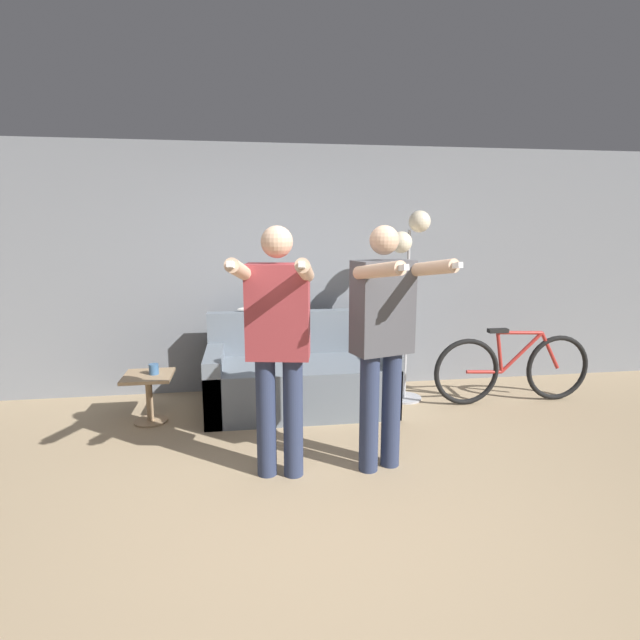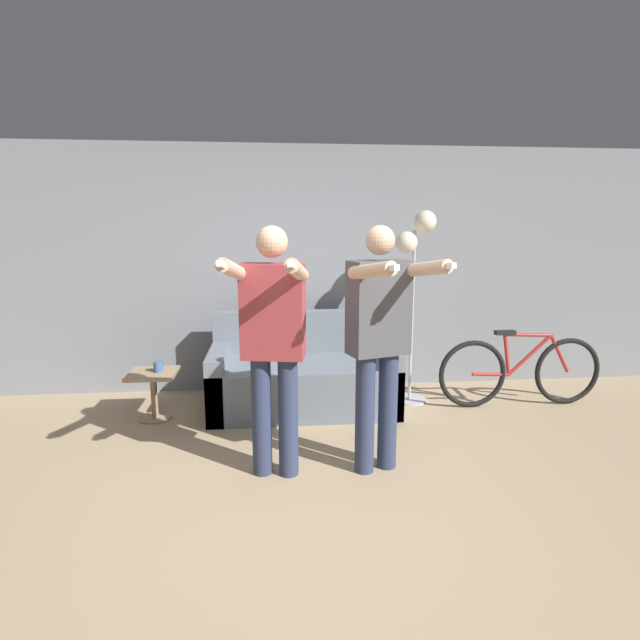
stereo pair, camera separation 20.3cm
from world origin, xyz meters
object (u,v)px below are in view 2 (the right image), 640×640
at_px(couch, 303,378).
at_px(cup, 158,367).
at_px(person_right, 379,334).
at_px(cat, 272,304).
at_px(person_left, 273,335).
at_px(bicycle, 520,371).
at_px(floor_lamp, 415,257).
at_px(side_table, 153,385).

distance_m(couch, cup, 1.36).
xyz_separation_m(person_right, cat, (-0.74, 1.70, -0.04)).
xyz_separation_m(couch, cup, (-1.34, -0.17, 0.20)).
bearing_deg(person_left, cup, 142.24).
height_order(cup, bicycle, bicycle).
xyz_separation_m(couch, person_left, (-0.29, -1.35, 0.73)).
bearing_deg(bicycle, person_right, -145.09).
bearing_deg(person_right, bicycle, 18.12).
distance_m(floor_lamp, cup, 2.64).
xyz_separation_m(person_left, bicycle, (2.43, 1.18, -0.67)).
relative_size(couch, side_table, 3.96).
bearing_deg(cat, floor_lamp, -10.94).
bearing_deg(side_table, couch, 7.22).
bearing_deg(person_right, side_table, 130.65).
bearing_deg(bicycle, cat, 167.94).
bearing_deg(couch, person_right, -71.52).
distance_m(cat, side_table, 1.39).
height_order(cat, side_table, cat).
bearing_deg(floor_lamp, cup, -174.17).
height_order(person_left, floor_lamp, floor_lamp).
xyz_separation_m(person_right, cup, (-1.79, 1.18, -0.53)).
xyz_separation_m(couch, side_table, (-1.39, -0.18, 0.03)).
bearing_deg(couch, cat, 129.84).
height_order(floor_lamp, bicycle, floor_lamp).
xyz_separation_m(floor_lamp, side_table, (-2.50, -0.25, -1.15)).
height_order(couch, side_table, couch).
bearing_deg(cup, cat, 26.36).
bearing_deg(couch, bicycle, -4.61).
xyz_separation_m(couch, person_right, (0.45, -1.35, 0.73)).
relative_size(cat, floor_lamp, 0.26).
xyz_separation_m(floor_lamp, cup, (-2.45, -0.25, -0.97)).
distance_m(cat, cup, 1.27).
bearing_deg(person_right, floor_lamp, 48.63).
distance_m(person_left, cup, 1.67).
distance_m(couch, floor_lamp, 1.62).
relative_size(couch, cup, 18.79).
relative_size(person_right, floor_lamp, 0.92).
bearing_deg(cat, bicycle, -12.06).
xyz_separation_m(person_left, side_table, (-1.10, 1.18, -0.71)).
bearing_deg(cat, side_table, -154.59).
xyz_separation_m(couch, cat, (-0.29, 0.35, 0.69)).
xyz_separation_m(cat, bicycle, (2.43, -0.52, -0.63)).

